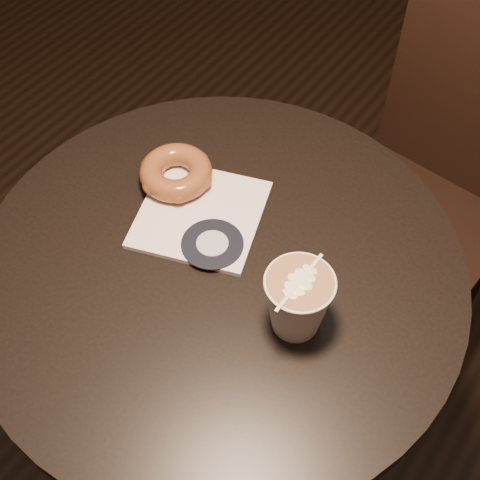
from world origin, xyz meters
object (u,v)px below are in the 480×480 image
at_px(cafe_table, 222,332).
at_px(pastry_bag, 200,214).
at_px(doughnut, 176,172).
at_px(latte_cup, 297,303).
at_px(chair, 440,169).

xyz_separation_m(cafe_table, pastry_bag, (-0.07, 0.05, 0.20)).
xyz_separation_m(pastry_bag, doughnut, (-0.07, 0.03, 0.02)).
distance_m(pastry_bag, latte_cup, 0.23).
bearing_deg(cafe_table, doughnut, 150.35).
xyz_separation_m(chair, doughnut, (-0.26, -0.50, 0.27)).
relative_size(pastry_bag, latte_cup, 1.77).
bearing_deg(latte_cup, doughnut, 160.97).
bearing_deg(cafe_table, chair, 78.28).
height_order(chair, doughnut, chair).
xyz_separation_m(chair, pastry_bag, (-0.20, -0.53, 0.24)).
height_order(doughnut, latte_cup, latte_cup).
bearing_deg(latte_cup, cafe_table, 173.45).
xyz_separation_m(cafe_table, doughnut, (-0.14, 0.08, 0.23)).
bearing_deg(chair, latte_cup, -84.76).
bearing_deg(chair, pastry_bag, -106.61).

